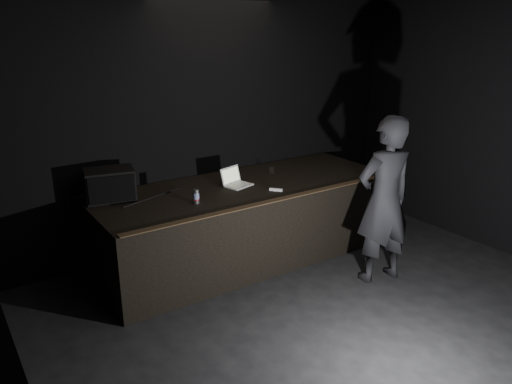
{
  "coord_description": "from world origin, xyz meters",
  "views": [
    {
      "loc": [
        -3.36,
        -2.49,
        2.99
      ],
      "look_at": [
        -0.13,
        2.3,
        1.05
      ],
      "focal_mm": 35.0,
      "sensor_mm": 36.0,
      "label": 1
    }
  ],
  "objects": [
    {
      "name": "laptop",
      "position": [
        -0.12,
        2.8,
        1.06
      ],
      "size": [
        0.4,
        0.38,
        0.23
      ],
      "rotation": [
        0.0,
        0.0,
        0.28
      ],
      "color": "silver",
      "rests_on": "stage_riser"
    },
    {
      "name": "stage_riser",
      "position": [
        0.0,
        2.73,
        0.5
      ],
      "size": [
        4.0,
        1.5,
        1.0
      ],
      "primitive_type": "cube",
      "color": "black",
      "rests_on": "ground"
    },
    {
      "name": "riser_lip",
      "position": [
        0.0,
        2.02,
        1.01
      ],
      "size": [
        3.92,
        0.1,
        0.01
      ],
      "primitive_type": "cube",
      "color": "brown",
      "rests_on": "stage_riser"
    },
    {
      "name": "wii_remote",
      "position": [
        0.18,
        2.31,
        1.02
      ],
      "size": [
        0.14,
        0.15,
        0.03
      ],
      "primitive_type": "cube",
      "rotation": [
        0.0,
        0.0,
        0.7
      ],
      "color": "white",
      "rests_on": "stage_riser"
    },
    {
      "name": "beer_can",
      "position": [
        -0.86,
        2.46,
        1.08
      ],
      "size": [
        0.07,
        0.07,
        0.17
      ],
      "color": "silver",
      "rests_on": "stage_riser"
    },
    {
      "name": "ground",
      "position": [
        0.0,
        0.0,
        0.0
      ],
      "size": [
        7.0,
        7.0,
        0.0
      ],
      "primitive_type": "plane",
      "color": "black",
      "rests_on": "ground"
    },
    {
      "name": "person",
      "position": [
        1.0,
        1.26,
        1.02
      ],
      "size": [
        0.82,
        0.61,
        2.03
      ],
      "primitive_type": "imported",
      "rotation": [
        0.0,
        0.0,
        2.97
      ],
      "color": "black",
      "rests_on": "ground"
    },
    {
      "name": "plastic_cup",
      "position": [
        0.58,
        2.96,
        1.05
      ],
      "size": [
        0.08,
        0.08,
        0.1
      ],
      "primitive_type": "cylinder",
      "color": "white",
      "rests_on": "stage_riser"
    },
    {
      "name": "stage_monitor",
      "position": [
        -1.65,
        3.15,
        1.19
      ],
      "size": [
        0.63,
        0.52,
        0.37
      ],
      "rotation": [
        0.0,
        0.0,
        -0.22
      ],
      "color": "black",
      "rests_on": "stage_riser"
    },
    {
      "name": "room_walls",
      "position": [
        0.0,
        0.0,
        2.02
      ],
      "size": [
        6.1,
        7.1,
        3.52
      ],
      "color": "black",
      "rests_on": "ground"
    },
    {
      "name": "cable",
      "position": [
        -1.21,
        2.92,
        1.01
      ],
      "size": [
        0.88,
        0.31,
        0.02
      ],
      "primitive_type": "cylinder",
      "rotation": [
        0.0,
        1.57,
        0.33
      ],
      "color": "black",
      "rests_on": "stage_riser"
    }
  ]
}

